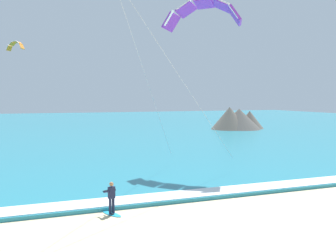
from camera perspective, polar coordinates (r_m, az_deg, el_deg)
name	(u,v)px	position (r m, az deg, el deg)	size (l,w,h in m)	color
sea	(49,126)	(78.68, -18.35, 0.06)	(200.00, 120.00, 0.20)	teal
surf_foam	(79,205)	(20.36, -13.91, -12.01)	(200.00, 1.67, 0.04)	white
surfboard	(112,214)	(19.16, -8.91, -13.61)	(1.03, 1.45, 0.09)	#239EC6
kitesurfer	(111,196)	(18.91, -8.98, -10.96)	(0.67, 0.66, 1.69)	#191E38
kite_primary	(203,11)	(30.21, 5.51, 17.70)	(11.39, 10.89, 12.69)	purple
kite_distant	(16,45)	(63.99, -23.05, 11.80)	(2.96, 3.72, 1.47)	orange
headland_right	(237,119)	(66.68, 10.98, 1.06)	(10.73, 8.27, 4.27)	#56514C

